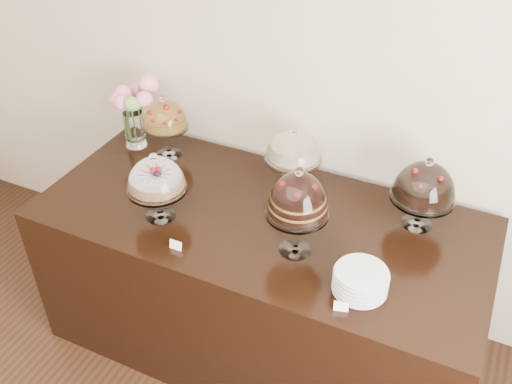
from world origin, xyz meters
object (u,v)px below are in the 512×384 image
at_px(cake_stand_sugar_sponge, 156,178).
at_px(plate_stack, 360,281).
at_px(cake_stand_dark_choco, 425,185).
at_px(flower_vase, 134,105).
at_px(display_counter, 260,282).
at_px(cake_stand_fruit_tart, 165,118).
at_px(cake_stand_cheesecake, 294,149).
at_px(cake_stand_choco_layer, 298,198).

xyz_separation_m(cake_stand_sugar_sponge, plate_stack, (1.02, -0.07, -0.17)).
distance_m(cake_stand_dark_choco, flower_vase, 1.63).
xyz_separation_m(display_counter, plate_stack, (0.58, -0.27, 0.50)).
relative_size(cake_stand_sugar_sponge, cake_stand_dark_choco, 0.96).
distance_m(display_counter, cake_stand_sugar_sponge, 0.83).
relative_size(cake_stand_sugar_sponge, cake_stand_fruit_tart, 0.97).
distance_m(cake_stand_cheesecake, flower_vase, 0.97).
bearing_deg(cake_stand_cheesecake, display_counter, -97.45).
xyz_separation_m(cake_stand_dark_choco, flower_vase, (-1.63, 0.05, 0.02)).
bearing_deg(cake_stand_sugar_sponge, cake_stand_choco_layer, 4.18).
xyz_separation_m(cake_stand_sugar_sponge, cake_stand_dark_choco, (1.14, 0.47, 0.01)).
relative_size(cake_stand_cheesecake, flower_vase, 0.85).
bearing_deg(cake_stand_choco_layer, cake_stand_cheesecake, 113.90).
bearing_deg(display_counter, cake_stand_sugar_sponge, -155.39).
height_order(display_counter, cake_stand_sugar_sponge, cake_stand_sugar_sponge).
height_order(cake_stand_choco_layer, plate_stack, cake_stand_choco_layer).
height_order(cake_stand_fruit_tart, plate_stack, cake_stand_fruit_tart).
bearing_deg(flower_vase, display_counter, -18.78).
height_order(cake_stand_cheesecake, plate_stack, cake_stand_cheesecake).
bearing_deg(plate_stack, cake_stand_dark_choco, 77.25).
xyz_separation_m(cake_stand_dark_choco, plate_stack, (-0.12, -0.54, -0.18)).
relative_size(flower_vase, plate_stack, 1.84).
bearing_deg(plate_stack, cake_stand_cheesecake, 133.07).
xyz_separation_m(cake_stand_cheesecake, cake_stand_fruit_tart, (-0.74, -0.02, 0.01)).
distance_m(cake_stand_choco_layer, cake_stand_fruit_tart, 1.05).
relative_size(cake_stand_sugar_sponge, flower_vase, 0.87).
bearing_deg(display_counter, cake_stand_choco_layer, -32.01).
height_order(cake_stand_dark_choco, plate_stack, cake_stand_dark_choco).
relative_size(cake_stand_fruit_tart, plate_stack, 1.66).
height_order(cake_stand_choco_layer, cake_stand_cheesecake, cake_stand_choco_layer).
distance_m(cake_stand_sugar_sponge, cake_stand_choco_layer, 0.69).
relative_size(cake_stand_fruit_tart, flower_vase, 0.90).
height_order(display_counter, cake_stand_cheesecake, cake_stand_cheesecake).
bearing_deg(cake_stand_sugar_sponge, flower_vase, 132.99).
height_order(cake_stand_choco_layer, cake_stand_fruit_tart, cake_stand_choco_layer).
bearing_deg(cake_stand_fruit_tart, plate_stack, -23.51).
bearing_deg(plate_stack, cake_stand_choco_layer, 160.75).
bearing_deg(cake_stand_dark_choco, cake_stand_fruit_tart, 179.07).
height_order(display_counter, cake_stand_dark_choco, cake_stand_dark_choco).
bearing_deg(cake_stand_sugar_sponge, plate_stack, -3.75).
relative_size(cake_stand_choco_layer, cake_stand_cheesecake, 1.29).
bearing_deg(cake_stand_sugar_sponge, cake_stand_dark_choco, 22.29).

